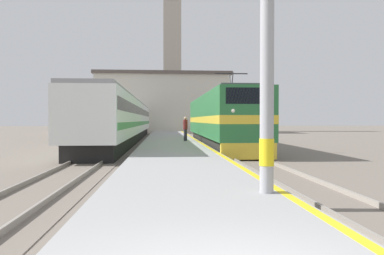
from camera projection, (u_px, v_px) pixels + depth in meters
name	position (u px, v px, depth m)	size (l,w,h in m)	color
ground_plane	(171.00, 143.00, 33.26)	(200.00, 200.00, 0.00)	#70665B
platform	(172.00, 144.00, 28.27)	(4.31, 140.00, 0.41)	#999999
rail_track_near	(218.00, 146.00, 28.55)	(2.83, 140.00, 0.16)	#70665B
rail_track_far	(116.00, 147.00, 27.96)	(2.84, 140.00, 0.16)	#70665B
locomotive_train	(219.00, 120.00, 27.77)	(2.92, 19.58, 4.89)	black
passenger_train	(126.00, 120.00, 35.14)	(2.92, 37.93, 3.82)	black
person_on_platform	(185.00, 128.00, 28.89)	(0.34, 0.34, 1.87)	#23232D
clock_tower	(172.00, 41.00, 66.42)	(3.88, 3.88, 30.66)	#ADA393
station_building	(163.00, 103.00, 59.22)	(20.88, 8.20, 9.39)	beige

